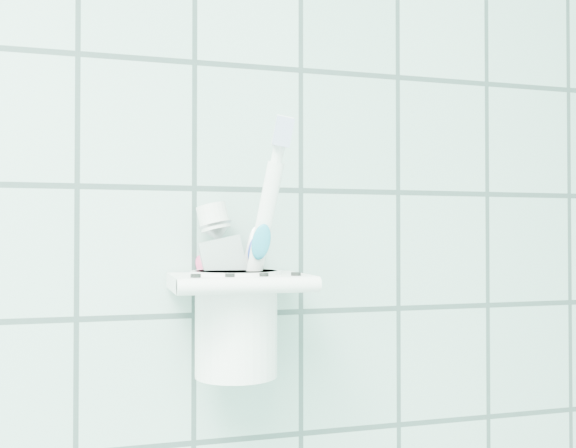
# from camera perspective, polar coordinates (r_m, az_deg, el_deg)

# --- Properties ---
(holder_bracket) EXTENTS (0.12, 0.10, 0.04)m
(holder_bracket) POSITION_cam_1_polar(r_m,az_deg,el_deg) (0.57, -4.38, -5.31)
(holder_bracket) COLOR white
(holder_bracket) RESTS_ON wall_back
(cup) EXTENTS (0.08, 0.08, 0.09)m
(cup) POSITION_cam_1_polar(r_m,az_deg,el_deg) (0.57, -4.62, -8.38)
(cup) COLOR white
(cup) RESTS_ON holder_bracket
(toothbrush_pink) EXTENTS (0.07, 0.07, 0.18)m
(toothbrush_pink) POSITION_cam_1_polar(r_m,az_deg,el_deg) (0.58, -3.61, -2.99)
(toothbrush_pink) COLOR white
(toothbrush_pink) RESTS_ON cup
(toothbrush_blue) EXTENTS (0.07, 0.07, 0.21)m
(toothbrush_blue) POSITION_cam_1_polar(r_m,az_deg,el_deg) (0.57, -5.54, -1.69)
(toothbrush_blue) COLOR white
(toothbrush_blue) RESTS_ON cup
(toothbrush_orange) EXTENTS (0.04, 0.05, 0.22)m
(toothbrush_orange) POSITION_cam_1_polar(r_m,az_deg,el_deg) (0.57, -4.59, -1.33)
(toothbrush_orange) COLOR white
(toothbrush_orange) RESTS_ON cup
(toothpaste_tube) EXTENTS (0.06, 0.03, 0.16)m
(toothpaste_tube) POSITION_cam_1_polar(r_m,az_deg,el_deg) (0.58, -3.71, -4.06)
(toothpaste_tube) COLOR silver
(toothpaste_tube) RESTS_ON cup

